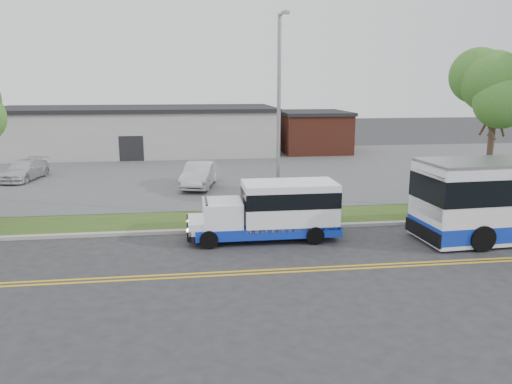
{
  "coord_description": "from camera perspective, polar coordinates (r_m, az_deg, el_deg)",
  "views": [
    {
      "loc": [
        -1.2,
        -20.43,
        6.56
      ],
      "look_at": [
        1.8,
        1.87,
        1.6
      ],
      "focal_mm": 35.0,
      "sensor_mm": 36.0,
      "label": 1
    }
  ],
  "objects": [
    {
      "name": "commercial_building",
      "position": [
        47.87,
        -13.48,
        6.85
      ],
      "size": [
        25.4,
        10.4,
        4.35
      ],
      "color": "#9E9E99",
      "rests_on": "ground"
    },
    {
      "name": "ground",
      "position": [
        21.5,
        -4.11,
        -5.37
      ],
      "size": [
        140.0,
        140.0,
        0.0
      ],
      "primitive_type": "plane",
      "color": "#28282B",
      "rests_on": "ground"
    },
    {
      "name": "tree_east",
      "position": [
        27.93,
        25.77,
        10.5
      ],
      "size": [
        5.2,
        5.2,
        8.33
      ],
      "color": "#3B2920",
      "rests_on": "verge"
    },
    {
      "name": "curb",
      "position": [
        22.52,
        -4.3,
        -4.34
      ],
      "size": [
        80.0,
        0.3,
        0.15
      ],
      "primitive_type": "cube",
      "color": "#9E9B93",
      "rests_on": "ground"
    },
    {
      "name": "lane_line_north",
      "position": [
        17.87,
        -3.32,
        -9.11
      ],
      "size": [
        70.0,
        0.12,
        0.01
      ],
      "primitive_type": "cube",
      "color": "gold",
      "rests_on": "ground"
    },
    {
      "name": "parking_lot",
      "position": [
        38.02,
        -5.75,
        2.51
      ],
      "size": [
        80.0,
        25.0,
        0.1
      ],
      "primitive_type": "cube",
      "color": "#4C4C4F",
      "rests_on": "ground"
    },
    {
      "name": "shuttle_bus",
      "position": [
        21.15,
        2.15,
        -1.95
      ],
      "size": [
        6.42,
        2.18,
        2.45
      ],
      "rotation": [
        0.0,
        0.0,
        0.0
      ],
      "color": "#102FB2",
      "rests_on": "ground"
    },
    {
      "name": "lane_line_south",
      "position": [
        17.6,
        -3.24,
        -9.46
      ],
      "size": [
        70.0,
        0.12,
        0.01
      ],
      "primitive_type": "cube",
      "color": "gold",
      "rests_on": "ground"
    },
    {
      "name": "parked_car_a",
      "position": [
        31.55,
        -6.49,
        1.98
      ],
      "size": [
        2.64,
        4.98,
        1.56
      ],
      "primitive_type": "imported",
      "rotation": [
        0.0,
        0.0,
        -0.22
      ],
      "color": "#BBBDC3",
      "rests_on": "parking_lot"
    },
    {
      "name": "brick_wing",
      "position": [
        48.11,
        6.5,
        6.87
      ],
      "size": [
        6.3,
        7.3,
        3.9
      ],
      "color": "brown",
      "rests_on": "ground"
    },
    {
      "name": "parked_car_b",
      "position": [
        37.19,
        -24.96,
        2.29
      ],
      "size": [
        2.69,
        4.81,
        1.32
      ],
      "primitive_type": "imported",
      "rotation": [
        0.0,
        0.0,
        -0.2
      ],
      "color": "silver",
      "rests_on": "parking_lot"
    },
    {
      "name": "streetlight_near",
      "position": [
        23.58,
        2.65,
        9.19
      ],
      "size": [
        0.35,
        1.53,
        9.5
      ],
      "color": "gray",
      "rests_on": "verge"
    },
    {
      "name": "verge",
      "position": [
        24.26,
        -4.55,
        -3.18
      ],
      "size": [
        80.0,
        3.3,
        0.1
      ],
      "primitive_type": "cube",
      "color": "#2D4316",
      "rests_on": "ground"
    }
  ]
}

